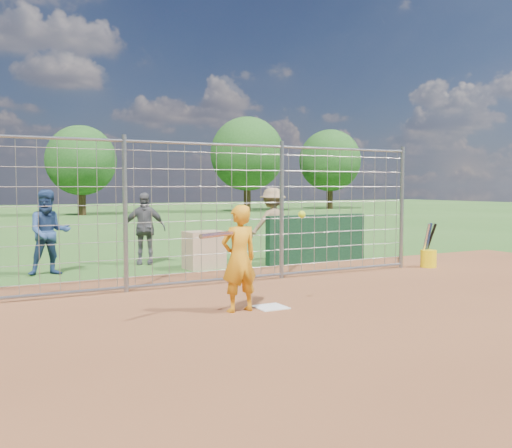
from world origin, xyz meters
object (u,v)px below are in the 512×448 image
bystander_a (49,232)px  bucket_with_bats (428,256)px  bystander_c (273,224)px  bystander_b (144,228)px  equipment_bin (204,250)px  batter (239,259)px

bystander_a → bucket_with_bats: 7.92m
bystander_a → bystander_c: bearing=1.8°
bystander_b → equipment_bin: 1.61m
batter → equipment_bin: size_ratio=1.88×
equipment_bin → batter: bearing=-110.9°
bystander_c → equipment_bin: bearing=16.0°
bucket_with_bats → batter: bearing=-160.6°
batter → bystander_c: bearing=-128.4°
batter → bystander_a: size_ratio=0.89×
bystander_c → bystander_a: bearing=1.0°
batter → bystander_c: 5.59m
bystander_a → bystander_c: size_ratio=0.99×
bucket_with_bats → bystander_a: bearing=159.4°
bystander_b → bucket_with_bats: bearing=-9.4°
bystander_a → equipment_bin: bystander_a is taller
bucket_with_bats → bystander_c: bearing=132.1°
equipment_bin → bucket_with_bats: 4.85m
batter → equipment_bin: 4.33m
batter → equipment_bin: bearing=-110.2°
bystander_a → batter: bearing=-65.4°
bystander_b → bystander_c: bystander_c is taller
batter → bystander_a: 5.08m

